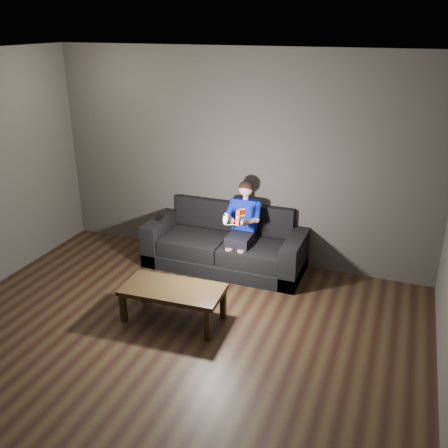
% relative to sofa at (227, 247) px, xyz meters
% --- Properties ---
extents(floor, '(5.00, 5.00, 0.00)m').
position_rel_sofa_xyz_m(floor, '(0.05, -2.19, -0.26)').
color(floor, black).
rests_on(floor, ground).
extents(back_wall, '(5.00, 0.04, 2.70)m').
position_rel_sofa_xyz_m(back_wall, '(0.05, 0.31, 1.09)').
color(back_wall, '#3E3B37').
rests_on(back_wall, ground).
extents(ceiling, '(5.00, 5.00, 0.02)m').
position_rel_sofa_xyz_m(ceiling, '(0.05, -2.19, 2.44)').
color(ceiling, white).
rests_on(ceiling, back_wall).
extents(sofa, '(2.02, 0.87, 0.78)m').
position_rel_sofa_xyz_m(sofa, '(0.00, 0.00, 0.00)').
color(sofa, black).
rests_on(sofa, floor).
extents(child, '(0.44, 0.54, 1.08)m').
position_rel_sofa_xyz_m(child, '(0.23, -0.05, 0.42)').
color(child, black).
rests_on(child, sofa).
extents(wii_remote_red, '(0.05, 0.07, 0.18)m').
position_rel_sofa_xyz_m(wii_remote_red, '(0.31, -0.47, 0.62)').
color(wii_remote_red, '#E73400').
rests_on(wii_remote_red, child).
extents(nunchuk_white, '(0.06, 0.09, 0.15)m').
position_rel_sofa_xyz_m(nunchuk_white, '(0.16, -0.46, 0.59)').
color(nunchuk_white, silver).
rests_on(nunchuk_white, child).
extents(wii_remote_black, '(0.05, 0.16, 0.03)m').
position_rel_sofa_xyz_m(wii_remote_black, '(-0.91, -0.07, 0.31)').
color(wii_remote_black, black).
rests_on(wii_remote_black, sofa).
extents(coffee_table, '(1.08, 0.58, 0.38)m').
position_rel_sofa_xyz_m(coffee_table, '(-0.08, -1.41, 0.08)').
color(coffee_table, black).
rests_on(coffee_table, floor).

